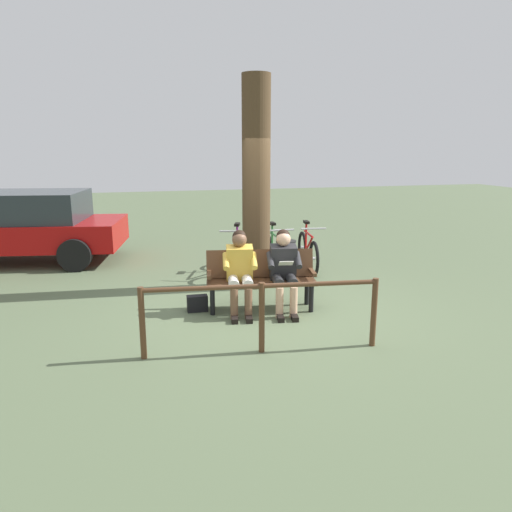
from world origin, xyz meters
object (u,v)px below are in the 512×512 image
Objects in this scene: handbag at (197,303)px; bicycle_black at (275,253)px; bicycle_orange at (236,254)px; litter_bin at (286,262)px; person_reading at (284,267)px; tree_trunk at (256,184)px; bench at (261,275)px; parked_car at (21,225)px; person_companion at (240,268)px; bicycle_silver at (308,251)px.

bicycle_black is (-1.77, -1.92, 0.24)m from handbag.
bicycle_black is 1.05× the size of bicycle_orange.
bicycle_black is (-0.04, -0.81, -0.02)m from litter_bin.
person_reading reaches higher than handbag.
tree_trunk is 1.48m from litter_bin.
handbag is at bearing 32.65° from litter_bin.
litter_bin is (-0.49, -1.40, -0.28)m from person_reading.
handbag is 0.18× the size of bicycle_black.
bicycle_orange is (-0.08, -2.07, -0.15)m from bench.
bicycle_black is at bearing -93.12° from litter_bin.
bicycle_black is at bearing -124.77° from tree_trunk.
parked_car is (3.11, -4.02, 0.65)m from handbag.
bicycle_orange reaches higher than bench.
person_companion reaches higher than bench.
bicycle_black is 0.38× the size of parked_car.
person_companion reaches higher than handbag.
person_companion reaches higher than bicycle_black.
bicycle_silver and bicycle_black have the same top height.
person_reading is 2.32m from bicycle_orange.
handbag is at bearing -42.15° from bicycle_black.
bicycle_orange is at bearing -51.59° from litter_bin.
person_reading is 0.27× the size of parked_car.
bench is 2.51m from bicycle_silver.
person_companion is 0.72× the size of bicycle_silver.
litter_bin is (-1.12, -1.29, -0.28)m from person_companion.
bicycle_silver reaches higher than bench.
person_companion reaches higher than bicycle_silver.
bicycle_silver is (-1.22, -2.21, -0.31)m from person_reading.
bicycle_orange is at bearing -80.65° from tree_trunk.
litter_bin is (-0.55, -0.04, -1.37)m from tree_trunk.
handbag is (1.23, -0.29, -0.54)m from person_reading.
parked_car is at bearing -38.91° from person_companion.
bench is at bearing 144.12° from parked_car.
person_companion is 1.74m from litter_bin.
bicycle_black is (-0.60, -0.86, -1.39)m from tree_trunk.
bicycle_silver is at bearing -109.16° from person_reading.
handbag is 0.19× the size of bicycle_orange.
bicycle_orange is 0.36× the size of parked_car.
litter_bin is at bearing 158.39° from parked_car.
bicycle_silver is 0.68m from bicycle_black.
bicycle_orange is at bearing -75.08° from person_reading.
litter_bin reaches higher than handbag.
person_reading is 1.00× the size of person_companion.
tree_trunk reaches higher than person_reading.
parked_car is (5.56, -2.10, 0.41)m from bicycle_silver.
bicycle_orange is (1.43, -0.08, 0.00)m from bicycle_silver.
tree_trunk is at bearing 4.43° from litter_bin.
parked_car is (4.13, -2.02, 0.41)m from bicycle_orange.
bicycle_silver reaches higher than litter_bin.
person_reading is (-0.29, 0.22, 0.16)m from bench.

